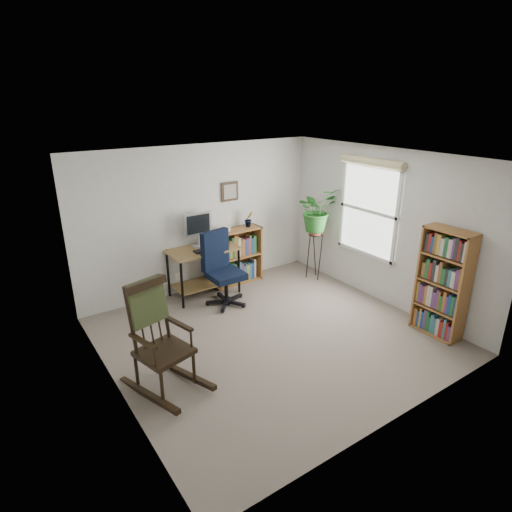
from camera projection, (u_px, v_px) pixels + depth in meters
floor at (272, 336)px, 5.87m from camera, size 4.20×4.00×0.00m
ceiling at (275, 159)px, 5.02m from camera, size 4.20×4.00×0.00m
wall_back at (201, 219)px, 6.99m from camera, size 4.20×0.00×2.40m
wall_front at (404, 317)px, 3.90m from camera, size 4.20×0.00×2.40m
wall_left at (107, 295)px, 4.34m from camera, size 0.00×4.00×2.40m
wall_right at (384, 227)px, 6.55m from camera, size 0.00×4.00×2.40m
window at (368, 211)px, 6.69m from camera, size 0.12×1.20×1.50m
desk at (204, 272)px, 6.97m from camera, size 1.11×0.61×0.80m
monitor at (198, 230)px, 6.83m from camera, size 0.46×0.16×0.56m
keyboard at (206, 250)px, 6.73m from camera, size 0.40×0.15×0.02m
office_chair at (226, 269)px, 6.56m from camera, size 0.77×0.77×1.18m
rocking_chair at (163, 338)px, 4.62m from camera, size 0.91×1.23×1.27m
low_bookshelf at (236, 256)px, 7.39m from camera, size 0.92×0.31×0.97m
tall_bookshelf at (443, 283)px, 5.69m from camera, size 0.28×0.66×1.50m
plant_stand at (314, 253)px, 7.58m from camera, size 0.33×0.33×0.96m
spider_plant at (318, 189)px, 7.17m from camera, size 1.69×1.87×1.46m
potted_plant_small at (249, 224)px, 7.36m from camera, size 0.13×0.24×0.11m
framed_picture at (230, 192)px, 7.12m from camera, size 0.32×0.04×0.32m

